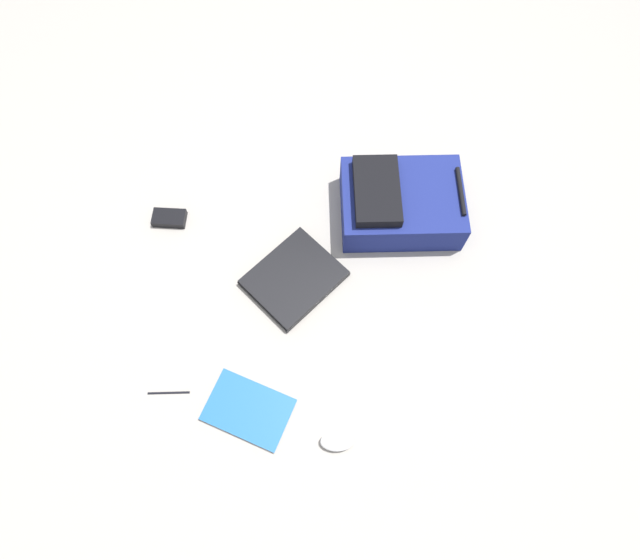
% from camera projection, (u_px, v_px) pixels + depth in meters
% --- Properties ---
extents(ground_plane, '(4.02, 4.02, 0.00)m').
position_uv_depth(ground_plane, '(314.00, 269.00, 1.90)').
color(ground_plane, gray).
extents(backpack, '(0.39, 0.49, 0.18)m').
position_uv_depth(backpack, '(399.00, 203.00, 1.92)').
color(backpack, navy).
rests_on(backpack, ground_plane).
extents(laptop, '(0.41, 0.39, 0.03)m').
position_uv_depth(laptop, '(294.00, 278.00, 1.87)').
color(laptop, black).
rests_on(laptop, ground_plane).
extents(book_manual, '(0.24, 0.31, 0.01)m').
position_uv_depth(book_manual, '(248.00, 410.00, 1.70)').
color(book_manual, silver).
rests_on(book_manual, ground_plane).
extents(computer_mouse, '(0.08, 0.11, 0.04)m').
position_uv_depth(computer_mouse, '(337.00, 441.00, 1.65)').
color(computer_mouse, silver).
rests_on(computer_mouse, ground_plane).
extents(power_brick, '(0.08, 0.13, 0.03)m').
position_uv_depth(power_brick, '(169.00, 218.00, 1.97)').
color(power_brick, black).
rests_on(power_brick, ground_plane).
extents(pen_black, '(0.03, 0.14, 0.01)m').
position_uv_depth(pen_black, '(168.00, 393.00, 1.72)').
color(pen_black, black).
rests_on(pen_black, ground_plane).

